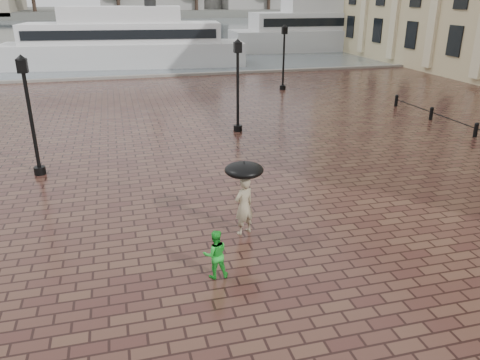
% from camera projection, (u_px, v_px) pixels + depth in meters
% --- Properties ---
extents(ground, '(300.00, 300.00, 0.00)m').
position_uv_depth(ground, '(265.00, 302.00, 10.67)').
color(ground, '#3A1E1A').
rests_on(ground, ground).
extents(harbour_water, '(240.00, 240.00, 0.00)m').
position_uv_depth(harbour_water, '(125.00, 29.00, 93.28)').
color(harbour_water, '#4B535B').
rests_on(harbour_water, ground).
extents(quay_edge, '(80.00, 0.60, 0.30)m').
position_uv_depth(quay_edge, '(150.00, 77.00, 39.40)').
color(quay_edge, slate).
rests_on(quay_edge, ground).
extents(far_shore, '(300.00, 60.00, 2.00)m').
position_uv_depth(far_shore, '(118.00, 12.00, 153.97)').
color(far_shore, '#4C4C47').
rests_on(far_shore, ground).
extents(street_lamps, '(21.44, 14.44, 4.40)m').
position_uv_depth(street_lamps, '(141.00, 78.00, 25.17)').
color(street_lamps, black).
rests_on(street_lamps, ground).
extents(adult_pedestrian, '(0.75, 0.64, 1.75)m').
position_uv_depth(adult_pedestrian, '(244.00, 206.00, 13.42)').
color(adult_pedestrian, tan).
rests_on(adult_pedestrian, ground).
extents(child_pedestrian, '(0.62, 0.49, 1.27)m').
position_uv_depth(child_pedestrian, '(215.00, 254.00, 11.40)').
color(child_pedestrian, green).
rests_on(child_pedestrian, ground).
extents(ferry_near, '(23.24, 7.95, 7.47)m').
position_uv_depth(ferry_near, '(124.00, 42.00, 44.66)').
color(ferry_near, silver).
rests_on(ferry_near, ground).
extents(ferry_far, '(25.53, 6.99, 8.31)m').
position_uv_depth(ferry_far, '(333.00, 29.00, 58.04)').
color(ferry_far, silver).
rests_on(ferry_far, ground).
extents(umbrella, '(1.10, 1.10, 1.16)m').
position_uv_depth(umbrella, '(244.00, 170.00, 13.01)').
color(umbrella, black).
rests_on(umbrella, ground).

